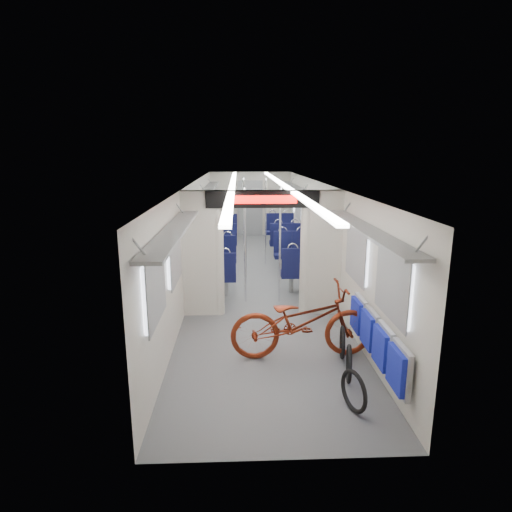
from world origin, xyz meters
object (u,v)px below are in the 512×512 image
at_px(flip_bench, 376,338).
at_px(stanchion_near_right, 280,246).
at_px(bike_hoop_c, 342,344).
at_px(seat_bay_far_left, 222,233).
at_px(seat_bay_far_right, 283,233).
at_px(bicycle, 302,321).
at_px(stanchion_near_left, 245,246).
at_px(seat_bay_near_right, 297,258).
at_px(stanchion_far_left, 244,221).
at_px(bike_hoop_b, 349,365).
at_px(bike_hoop_a, 354,393).
at_px(seat_bay_near_left, 216,262).
at_px(stanchion_far_right, 266,222).

distance_m(flip_bench, stanchion_near_right, 3.33).
xyz_separation_m(bike_hoop_c, seat_bay_far_left, (-2.01, 7.34, 0.32)).
relative_size(seat_bay_far_right, stanchion_near_right, 0.95).
xyz_separation_m(bicycle, stanchion_near_left, (-0.78, 2.45, 0.60)).
distance_m(seat_bay_near_right, seat_bay_far_right, 3.27).
bearing_deg(seat_bay_near_right, stanchion_far_left, 123.58).
bearing_deg(stanchion_near_left, bike_hoop_b, -67.94).
height_order(flip_bench, stanchion_far_left, stanchion_far_left).
relative_size(stanchion_near_left, stanchion_far_left, 1.00).
height_order(bicycle, bike_hoop_c, bicycle).
bearing_deg(stanchion_near_right, stanchion_far_left, 101.44).
distance_m(bicycle, flip_bench, 1.11).
bearing_deg(stanchion_near_left, bike_hoop_c, -61.46).
bearing_deg(bike_hoop_b, bike_hoop_a, -99.52).
relative_size(seat_bay_far_left, stanchion_far_left, 0.91).
bearing_deg(bike_hoop_a, seat_bay_near_right, 89.51).
distance_m(seat_bay_near_left, seat_bay_far_right, 4.02).
height_order(bike_hoop_a, stanchion_far_right, stanchion_far_right).
xyz_separation_m(bike_hoop_a, seat_bay_near_left, (-1.82, 5.02, 0.30)).
bearing_deg(bike_hoop_b, stanchion_near_left, 112.06).
distance_m(flip_bench, stanchion_far_left, 6.64).
height_order(bicycle, seat_bay_far_right, seat_bay_far_right).
bearing_deg(bike_hoop_b, bicycle, 124.30).
bearing_deg(bike_hoop_b, stanchion_near_right, 100.84).
relative_size(seat_bay_near_left, stanchion_far_left, 0.87).
relative_size(bike_hoop_b, stanchion_far_left, 0.22).
xyz_separation_m(stanchion_near_left, stanchion_near_right, (0.68, 0.00, 0.00)).
bearing_deg(bicycle, seat_bay_far_right, -6.50).
distance_m(stanchion_near_right, stanchion_far_left, 3.34).
height_order(seat_bay_near_right, seat_bay_far_right, seat_bay_far_right).
relative_size(flip_bench, bike_hoop_b, 4.19).
bearing_deg(stanchion_far_right, seat_bay_far_left, 124.20).
height_order(bike_hoop_b, stanchion_far_left, stanchion_far_left).
relative_size(bicycle, stanchion_near_left, 0.91).
bearing_deg(bike_hoop_a, stanchion_near_right, 97.42).
height_order(bike_hoop_a, stanchion_near_right, stanchion_near_right).
xyz_separation_m(seat_bay_near_left, stanchion_near_right, (1.32, -1.17, 0.62)).
bearing_deg(flip_bench, stanchion_near_left, 117.72).
bearing_deg(seat_bay_near_right, bicycle, -96.52).
bearing_deg(bike_hoop_a, stanchion_far_right, 94.95).
distance_m(seat_bay_near_right, stanchion_far_left, 2.27).
relative_size(flip_bench, seat_bay_far_right, 0.98).
distance_m(bicycle, bike_hoop_b, 0.96).
xyz_separation_m(bicycle, stanchion_far_right, (-0.19, 5.46, 0.60)).
distance_m(bike_hoop_c, stanchion_far_right, 5.66).
bearing_deg(bike_hoop_b, stanchion_far_left, 101.14).
distance_m(seat_bay_near_right, stanchion_far_right, 1.79).
bearing_deg(seat_bay_near_right, bike_hoop_b, -89.20).
xyz_separation_m(bike_hoop_c, stanchion_far_left, (-1.35, 5.80, 0.93)).
xyz_separation_m(bike_hoop_a, stanchion_far_right, (-0.59, 6.86, 0.92)).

